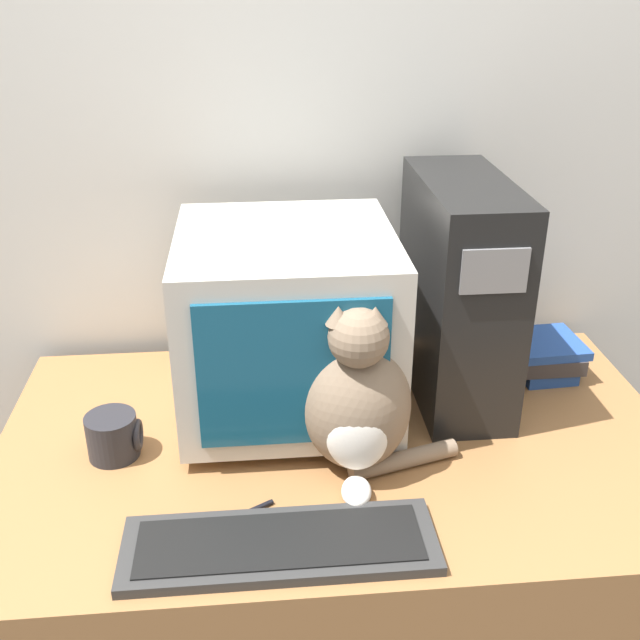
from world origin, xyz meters
The scene contains 9 objects.
wall_back centered at (0.00, 0.86, 1.25)m, with size 7.00×0.05×2.50m.
desk centered at (0.00, 0.40, 0.37)m, with size 1.32×0.79×0.73m.
crt_monitor centered at (-0.09, 0.52, 0.93)m, with size 0.41×0.43×0.38m.
computer_tower centered at (0.26, 0.57, 0.96)m, with size 0.17×0.41×0.46m.
keyboard centered at (-0.13, 0.10, 0.74)m, with size 0.50×0.16×0.02m.
cat centered at (0.02, 0.32, 0.87)m, with size 0.30×0.26×0.33m.
book_stack centered at (0.48, 0.62, 0.77)m, with size 0.17×0.19×0.08m.
pen centered at (-0.20, 0.18, 0.74)m, with size 0.13×0.08×0.01m.
mug centered at (-0.43, 0.38, 0.77)m, with size 0.10×0.09×0.09m.
Camera 1 is at (-0.15, -0.80, 1.58)m, focal length 42.00 mm.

